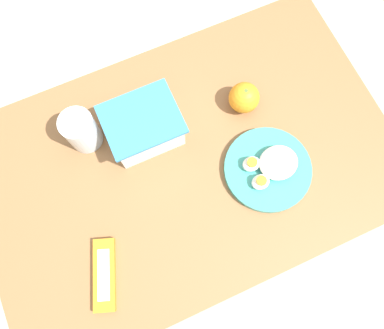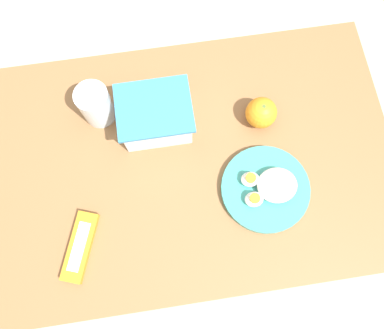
{
  "view_description": "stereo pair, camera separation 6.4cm",
  "coord_description": "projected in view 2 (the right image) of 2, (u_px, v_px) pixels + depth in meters",
  "views": [
    {
      "loc": [
        -0.09,
        -0.24,
        1.66
      ],
      "look_at": [
        0.0,
        -0.02,
        0.81
      ],
      "focal_mm": 35.0,
      "sensor_mm": 36.0,
      "label": 1
    },
    {
      "loc": [
        -0.03,
        -0.26,
        1.66
      ],
      "look_at": [
        0.0,
        -0.02,
        0.81
      ],
      "focal_mm": 35.0,
      "sensor_mm": 36.0,
      "label": 2
    }
  ],
  "objects": [
    {
      "name": "food_container",
      "position": [
        156.0,
        117.0,
        0.9
      ],
      "size": [
        0.18,
        0.14,
        0.1
      ],
      "color": "white",
      "rests_on": "table"
    },
    {
      "name": "rice_plate",
      "position": [
        267.0,
        188.0,
        0.89
      ],
      "size": [
        0.21,
        0.21,
        0.05
      ],
      "color": "teal",
      "rests_on": "table"
    },
    {
      "name": "drinking_glass",
      "position": [
        96.0,
        105.0,
        0.9
      ],
      "size": [
        0.08,
        0.08,
        0.11
      ],
      "color": "silver",
      "rests_on": "table"
    },
    {
      "name": "table",
      "position": [
        189.0,
        177.0,
        1.07
      ],
      "size": [
        1.02,
        0.66,
        0.78
      ],
      "color": "brown",
      "rests_on": "ground_plane"
    },
    {
      "name": "candy_bar",
      "position": [
        80.0,
        247.0,
        0.86
      ],
      "size": [
        0.1,
        0.17,
        0.02
      ],
      "color": "orange",
      "rests_on": "table"
    },
    {
      "name": "ground_plane",
      "position": [
        190.0,
        210.0,
        1.67
      ],
      "size": [
        10.0,
        10.0,
        0.0
      ],
      "primitive_type": "plane",
      "color": "#B2A899"
    },
    {
      "name": "orange_fruit",
      "position": [
        261.0,
        113.0,
        0.91
      ],
      "size": [
        0.08,
        0.08,
        0.08
      ],
      "color": "orange",
      "rests_on": "table"
    }
  ]
}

